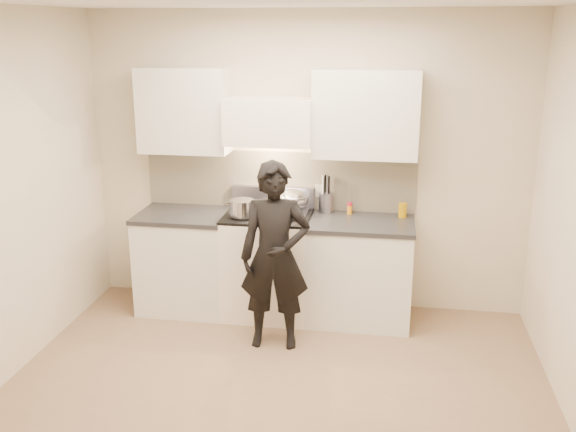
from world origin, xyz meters
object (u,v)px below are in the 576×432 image
Objects in this scene: stove at (268,264)px; person at (275,256)px; utensil_crock at (326,201)px; wok at (291,199)px; counter_right at (360,270)px.

person is at bearing -73.80° from stove.
wok is at bearing -165.28° from utensil_crock.
counter_right is at bearing -12.60° from wok.
stove is 1.04× the size of counter_right.
stove is at bearing 101.04° from person.
wok is 1.25× the size of utensil_crock.
wok is at bearing 167.40° from counter_right.
counter_right is 2.68× the size of utensil_crock.
stove is at bearing -155.42° from utensil_crock.
utensil_crock is at bearing 63.72° from person.
counter_right is at bearing 37.41° from person.
stove is 0.77m from utensil_crock.
stove reaches higher than counter_right.
wok is 0.80m from person.
utensil_crock is (0.31, 0.08, -0.03)m from wok.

